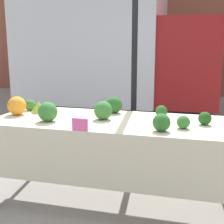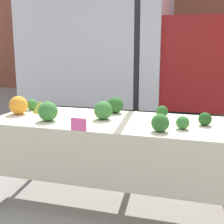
{
  "view_description": "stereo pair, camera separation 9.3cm",
  "coord_description": "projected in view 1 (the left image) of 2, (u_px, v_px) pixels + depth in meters",
  "views": [
    {
      "loc": [
        0.74,
        -2.86,
        1.6
      ],
      "look_at": [
        0.0,
        0.0,
        0.96
      ],
      "focal_mm": 50.0,
      "sensor_mm": 36.0,
      "label": 1
    },
    {
      "loc": [
        0.83,
        -2.84,
        1.6
      ],
      "look_at": [
        0.0,
        0.0,
        0.96
      ],
      "focal_mm": 50.0,
      "sensor_mm": 36.0,
      "label": 2
    }
  ],
  "objects": [
    {
      "name": "ground_plane",
      "position": [
        112.0,
        202.0,
        3.23
      ],
      "size": [
        40.0,
        40.0,
        0.0
      ],
      "primitive_type": "plane",
      "color": "gray"
    },
    {
      "name": "tent_pole",
      "position": [
        134.0,
        70.0,
        3.77
      ],
      "size": [
        0.07,
        0.07,
        2.59
      ],
      "color": "black",
      "rests_on": "ground_plane"
    },
    {
      "name": "parked_truck",
      "position": [
        113.0,
        50.0,
        7.09
      ],
      "size": [
        4.28,
        2.28,
        2.81
      ],
      "color": "silver",
      "rests_on": "ground_plane"
    },
    {
      "name": "market_table",
      "position": [
        110.0,
        132.0,
        3.0
      ],
      "size": [
        2.34,
        0.92,
        0.88
      ],
      "color": "beige",
      "rests_on": "ground_plane"
    },
    {
      "name": "orange_cauliflower",
      "position": [
        17.0,
        106.0,
        3.25
      ],
      "size": [
        0.19,
        0.19,
        0.19
      ],
      "color": "orange",
      "rests_on": "market_table"
    },
    {
      "name": "romanesco_head",
      "position": [
        39.0,
        107.0,
        3.35
      ],
      "size": [
        0.16,
        0.16,
        0.13
      ],
      "color": "#93B238",
      "rests_on": "market_table"
    },
    {
      "name": "broccoli_head_0",
      "position": [
        114.0,
        105.0,
        3.34
      ],
      "size": [
        0.17,
        0.17,
        0.17
      ],
      "color": "#285B23",
      "rests_on": "market_table"
    },
    {
      "name": "broccoli_head_1",
      "position": [
        161.0,
        122.0,
        2.63
      ],
      "size": [
        0.15,
        0.15,
        0.15
      ],
      "color": "#2D6628",
      "rests_on": "market_table"
    },
    {
      "name": "broccoli_head_2",
      "position": [
        183.0,
        122.0,
        2.72
      ],
      "size": [
        0.12,
        0.12,
        0.12
      ],
      "color": "#387533",
      "rests_on": "market_table"
    },
    {
      "name": "broccoli_head_3",
      "position": [
        161.0,
        111.0,
        3.16
      ],
      "size": [
        0.12,
        0.12,
        0.12
      ],
      "color": "#285B23",
      "rests_on": "market_table"
    },
    {
      "name": "broccoli_head_4",
      "position": [
        30.0,
        105.0,
        3.47
      ],
      "size": [
        0.12,
        0.12,
        0.12
      ],
      "color": "#387533",
      "rests_on": "market_table"
    },
    {
      "name": "broccoli_head_5",
      "position": [
        48.0,
        112.0,
        2.97
      ],
      "size": [
        0.19,
        0.19,
        0.19
      ],
      "color": "#387533",
      "rests_on": "market_table"
    },
    {
      "name": "broccoli_head_6",
      "position": [
        103.0,
        110.0,
        3.05
      ],
      "size": [
        0.18,
        0.18,
        0.18
      ],
      "color": "#387533",
      "rests_on": "market_table"
    },
    {
      "name": "broccoli_head_7",
      "position": [
        205.0,
        118.0,
        2.85
      ],
      "size": [
        0.12,
        0.12,
        0.12
      ],
      "color": "#23511E",
      "rests_on": "market_table"
    },
    {
      "name": "price_sign",
      "position": [
        80.0,
        125.0,
        2.65
      ],
      "size": [
        0.14,
        0.01,
        0.11
      ],
      "color": "#F45B9E",
      "rests_on": "market_table"
    }
  ]
}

